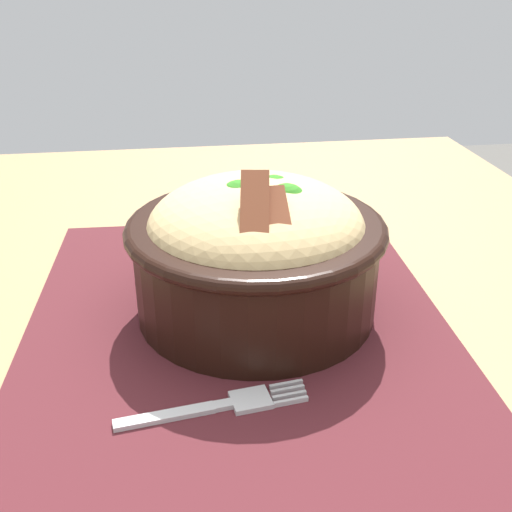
% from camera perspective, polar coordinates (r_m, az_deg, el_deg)
% --- Properties ---
extents(table, '(1.09, 0.78, 0.76)m').
position_cam_1_polar(table, '(0.54, 1.19, -14.61)').
color(table, '#99754C').
rests_on(table, ground_plane).
extents(placemat, '(0.44, 0.35, 0.00)m').
position_cam_1_polar(placemat, '(0.50, -1.68, -6.45)').
color(placemat, '#47191E').
rests_on(placemat, table).
extents(bowl, '(0.23, 0.23, 0.13)m').
position_cam_1_polar(bowl, '(0.49, 0.02, 0.83)').
color(bowl, black).
rests_on(bowl, placemat).
extents(fork, '(0.03, 0.13, 0.00)m').
position_cam_1_polar(fork, '(0.42, -3.25, -13.70)').
color(fork, '#BABABA').
rests_on(fork, placemat).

